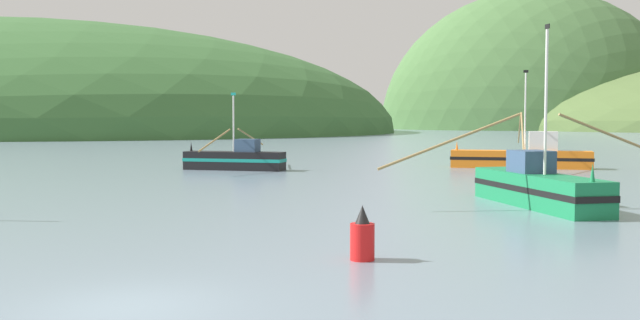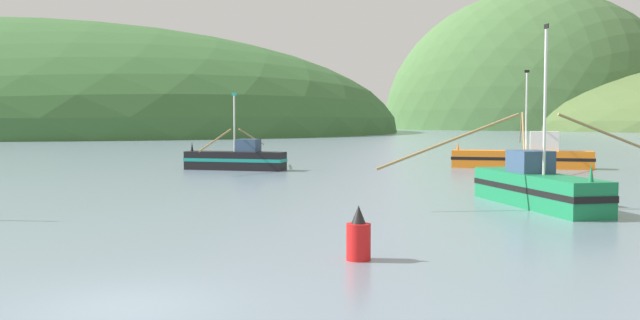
{
  "view_description": "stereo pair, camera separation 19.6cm",
  "coord_description": "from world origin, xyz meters",
  "px_view_note": "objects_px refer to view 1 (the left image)",
  "views": [
    {
      "loc": [
        6.9,
        -13.56,
        3.9
      ],
      "look_at": [
        -1.76,
        27.08,
        1.4
      ],
      "focal_mm": 40.83,
      "sensor_mm": 36.0,
      "label": 1
    },
    {
      "loc": [
        7.09,
        -13.52,
        3.9
      ],
      "look_at": [
        -1.76,
        27.08,
        1.4
      ],
      "focal_mm": 40.83,
      "sensor_mm": 36.0,
      "label": 2
    }
  ],
  "objects_px": {
    "fishing_boat_black": "(235,159)",
    "fishing_boat_orange": "(523,157)",
    "fishing_boat_green": "(537,187)",
    "channel_buoy": "(362,238)"
  },
  "relations": [
    {
      "from": "fishing_boat_black",
      "to": "fishing_boat_orange",
      "type": "height_order",
      "value": "fishing_boat_orange"
    },
    {
      "from": "fishing_boat_green",
      "to": "channel_buoy",
      "type": "xyz_separation_m",
      "value": [
        -5.63,
        -13.22,
        -0.24
      ]
    },
    {
      "from": "fishing_boat_black",
      "to": "fishing_boat_orange",
      "type": "xyz_separation_m",
      "value": [
        20.6,
        6.3,
        0.06
      ]
    },
    {
      "from": "fishing_boat_green",
      "to": "fishing_boat_orange",
      "type": "height_order",
      "value": "fishing_boat_green"
    },
    {
      "from": "fishing_boat_black",
      "to": "channel_buoy",
      "type": "xyz_separation_m",
      "value": [
        14.07,
        -30.98,
        -0.18
      ]
    },
    {
      "from": "fishing_boat_green",
      "to": "fishing_boat_black",
      "type": "distance_m",
      "value": 26.52
    },
    {
      "from": "fishing_boat_black",
      "to": "fishing_boat_orange",
      "type": "relative_size",
      "value": 0.66
    },
    {
      "from": "fishing_boat_green",
      "to": "fishing_boat_orange",
      "type": "distance_m",
      "value": 24.08
    },
    {
      "from": "fishing_boat_black",
      "to": "channel_buoy",
      "type": "distance_m",
      "value": 34.03
    },
    {
      "from": "fishing_boat_orange",
      "to": "fishing_boat_black",
      "type": "bearing_deg",
      "value": 19.23
    }
  ]
}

